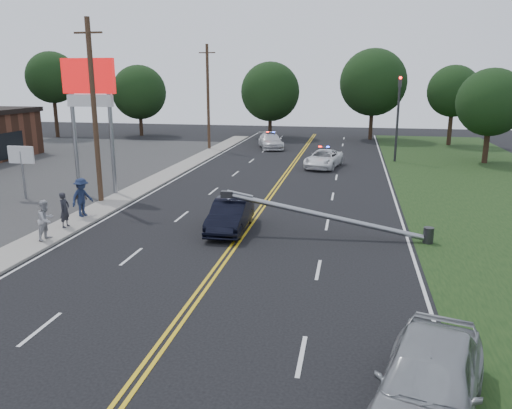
% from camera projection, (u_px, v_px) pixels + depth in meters
% --- Properties ---
extents(ground, '(120.00, 120.00, 0.00)m').
position_uv_depth(ground, '(188.00, 309.00, 15.32)').
color(ground, black).
rests_on(ground, ground).
extents(sidewalk, '(1.80, 70.00, 0.12)m').
position_uv_depth(sidewalk, '(97.00, 211.00, 26.37)').
color(sidewalk, gray).
rests_on(sidewalk, ground).
extents(centerline_yellow, '(0.36, 80.00, 0.00)m').
position_uv_depth(centerline_yellow, '(252.00, 220.00, 24.83)').
color(centerline_yellow, gold).
rests_on(centerline_yellow, ground).
extents(pylon_sign, '(3.20, 0.35, 8.00)m').
position_uv_depth(pylon_sign, '(90.00, 94.00, 29.10)').
color(pylon_sign, gray).
rests_on(pylon_sign, ground).
extents(small_sign, '(1.60, 0.14, 3.10)m').
position_uv_depth(small_sign, '(22.00, 159.00, 28.75)').
color(small_sign, gray).
rests_on(small_sign, ground).
extents(traffic_signal, '(0.28, 0.41, 7.05)m').
position_uv_depth(traffic_signal, '(398.00, 111.00, 41.28)').
color(traffic_signal, '#2D2D30').
rests_on(traffic_signal, ground).
extents(fallen_streetlight, '(9.36, 0.44, 1.91)m').
position_uv_depth(fallen_streetlight, '(337.00, 218.00, 21.93)').
color(fallen_streetlight, '#2D2D30').
rests_on(fallen_streetlight, ground).
extents(utility_pole_mid, '(1.60, 0.28, 10.00)m').
position_uv_depth(utility_pole_mid, '(94.00, 112.00, 27.18)').
color(utility_pole_mid, '#382619').
rests_on(utility_pole_mid, ground).
extents(utility_pole_far, '(1.60, 0.28, 10.00)m').
position_uv_depth(utility_pole_far, '(208.00, 97.00, 48.11)').
color(utility_pole_far, '#382619').
rests_on(utility_pole_far, ground).
extents(tree_4, '(5.92, 5.92, 9.90)m').
position_uv_depth(tree_4, '(52.00, 78.00, 58.14)').
color(tree_4, black).
rests_on(tree_4, ground).
extents(tree_5, '(6.45, 6.45, 8.43)m').
position_uv_depth(tree_5, '(139.00, 92.00, 60.12)').
color(tree_5, black).
rests_on(tree_5, ground).
extents(tree_6, '(6.84, 6.84, 8.74)m').
position_uv_depth(tree_6, '(270.00, 92.00, 58.17)').
color(tree_6, black).
rests_on(tree_6, ground).
extents(tree_7, '(7.46, 7.46, 10.13)m').
position_uv_depth(tree_7, '(373.00, 82.00, 56.03)').
color(tree_7, black).
rests_on(tree_7, ground).
extents(tree_8, '(5.28, 5.28, 8.21)m').
position_uv_depth(tree_8, '(453.00, 91.00, 51.33)').
color(tree_8, black).
rests_on(tree_8, ground).
extents(tree_9, '(5.45, 5.45, 7.70)m').
position_uv_depth(tree_9, '(491.00, 102.00, 40.37)').
color(tree_9, black).
rests_on(tree_9, ground).
extents(crashed_sedan, '(1.67, 4.45, 1.45)m').
position_uv_depth(crashed_sedan, '(230.00, 215.00, 23.07)').
color(crashed_sedan, black).
rests_on(crashed_sedan, ground).
extents(waiting_sedan, '(3.26, 5.37, 1.71)m').
position_uv_depth(waiting_sedan, '(429.00, 382.00, 10.21)').
color(waiting_sedan, '#96999D').
rests_on(waiting_sedan, ground).
extents(emergency_a, '(3.17, 5.27, 1.37)m').
position_uv_depth(emergency_a, '(324.00, 159.00, 39.40)').
color(emergency_a, white).
rests_on(emergency_a, ground).
extents(emergency_b, '(3.56, 5.58, 1.51)m').
position_uv_depth(emergency_b, '(271.00, 141.00, 49.98)').
color(emergency_b, silver).
rests_on(emergency_b, ground).
extents(bystander_a, '(0.42, 0.62, 1.65)m').
position_uv_depth(bystander_a, '(65.00, 210.00, 23.15)').
color(bystander_a, '#24252C').
rests_on(bystander_a, sidewalk).
extents(bystander_b, '(0.75, 0.91, 1.75)m').
position_uv_depth(bystander_b, '(46.00, 220.00, 21.34)').
color(bystander_b, '#A7A7AC').
rests_on(bystander_b, sidewalk).
extents(bystander_c, '(1.07, 1.42, 1.95)m').
position_uv_depth(bystander_c, '(82.00, 197.00, 24.94)').
color(bystander_c, '#1B2644').
rests_on(bystander_c, sidewalk).
extents(bystander_d, '(0.52, 0.95, 1.55)m').
position_uv_depth(bystander_d, '(81.00, 201.00, 25.10)').
color(bystander_d, '#5C5149').
rests_on(bystander_d, sidewalk).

